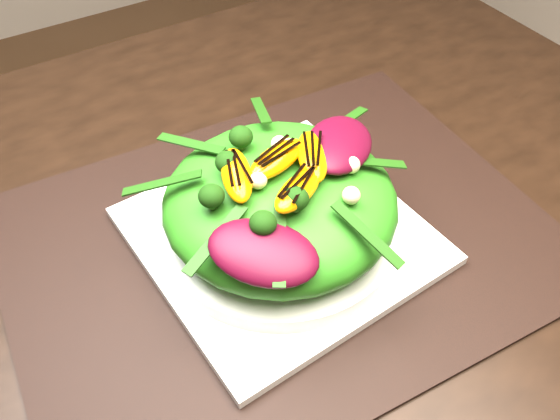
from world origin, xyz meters
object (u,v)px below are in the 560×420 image
salad_bowl (280,226)px  orange_segment (255,165)px  placemat (280,240)px  lettuce_mound (280,201)px  dining_table (63,331)px  plate_base (280,235)px

salad_bowl → orange_segment: (-0.02, 0.01, 0.08)m
placemat → lettuce_mound: lettuce_mound is taller
dining_table → lettuce_mound: dining_table is taller
dining_table → placemat: bearing=-6.6°
plate_base → lettuce_mound: (0.00, 0.00, 0.05)m
lettuce_mound → plate_base: bearing=-90.0°
dining_table → plate_base: 0.23m
dining_table → salad_bowl: dining_table is taller
orange_segment → dining_table: bearing=175.9°
salad_bowl → orange_segment: bearing=149.5°
plate_base → lettuce_mound: size_ratio=1.16×
plate_base → orange_segment: size_ratio=4.00×
dining_table → lettuce_mound: 0.25m
lettuce_mound → orange_segment: (-0.02, 0.01, 0.05)m
salad_bowl → orange_segment: 0.09m
plate_base → placemat: bearing=180.0°
dining_table → orange_segment: 0.25m
plate_base → salad_bowl: (0.00, 0.00, 0.01)m
placemat → salad_bowl: bearing=0.0°
orange_segment → lettuce_mound: bearing=-30.5°
placemat → lettuce_mound: bearing=14.0°
placemat → orange_segment: 0.11m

